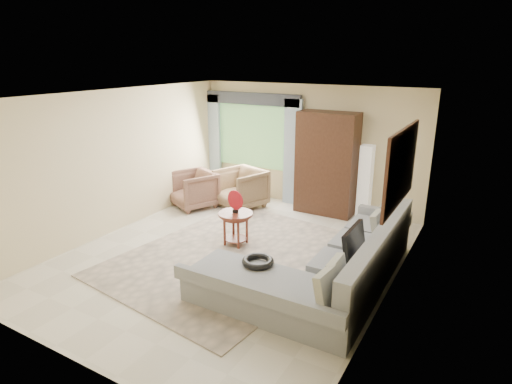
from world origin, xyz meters
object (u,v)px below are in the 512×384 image
Objects in this scene: armoire at (327,164)px; potted_plant at (222,182)px; armchair_left at (194,189)px; tv_screen at (354,244)px; armchair_right at (241,188)px; coffee_table at (236,228)px; floor_lamp at (365,183)px; sectional_sofa at (332,271)px.

potted_plant is at bearing -178.03° from armoire.
armchair_left is at bearing -156.54° from armoire.
armchair_right is (-3.19, 2.20, -0.30)m from tv_screen.
armchair_left is at bearing 146.90° from coffee_table.
tv_screen reaches higher than coffee_table.
floor_lamp is (1.53, 2.39, 0.44)m from coffee_table.
tv_screen is 3.89m from armchair_right.
armoire reaches higher than sectional_sofa.
armoire is at bearing 48.67° from armchair_left.
sectional_sofa is at bearing -16.14° from coffee_table.
armchair_right is (-0.97, 1.72, 0.11)m from coffee_table.
potted_plant is 2.65m from armoire.
potted_plant is at bearing 129.00° from coffee_table.
potted_plant is (-3.78, 2.81, 0.01)m from sectional_sofa.
sectional_sofa is at bearing -19.37° from armchair_right.
armchair_left is at bearing -160.75° from floor_lamp.
coffee_table is at bearing 167.61° from tv_screen.
armoire is at bearing 1.97° from potted_plant.
armchair_left is (-1.85, 1.21, 0.08)m from coffee_table.
sectional_sofa is 3.24m from armoire.
sectional_sofa is 3.98× the size of armchair_left.
floor_lamp is (2.49, 0.67, 0.33)m from armchair_right.
tv_screen is 4.90m from potted_plant.
coffee_table is at bearing -42.00° from armchair_right.
tv_screen reaches higher than armchair_right.
armoire is (2.58, 1.12, 0.65)m from armchair_left.
tv_screen is 0.35× the size of armoire.
armchair_right is (-2.93, 2.28, 0.14)m from sectional_sofa.
armchair_left is 1.48× the size of potted_plant.
tv_screen is 0.85× the size of armchair_left.
potted_plant is at bearing -177.47° from floor_lamp.
armoire is (-1.23, 2.90, 0.77)m from sectional_sofa.
potted_plant is at bearing 113.04° from armchair_left.
tv_screen is 0.80× the size of armchair_right.
sectional_sofa is 3.75× the size of armchair_right.
sectional_sofa is 5.89× the size of potted_plant.
floor_lamp is (-0.43, 2.96, 0.47)m from sectional_sofa.
armchair_left is 1.02m from armchair_right.
tv_screen reaches higher than sectional_sofa.
coffee_table reaches higher than potted_plant.
coffee_table is 0.65× the size of armchair_right.
sectional_sofa is 0.52m from tv_screen.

